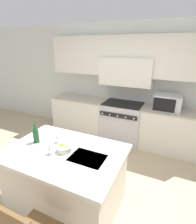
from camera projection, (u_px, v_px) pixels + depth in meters
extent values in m
plane|color=tan|center=(84.00, 195.00, 2.74)|extent=(10.00, 10.00, 0.00)
cube|color=silver|center=(128.00, 83.00, 4.17)|extent=(10.00, 0.06, 2.70)
cube|color=silver|center=(128.00, 56.00, 3.78)|extent=(3.69, 0.34, 0.85)
cube|color=silver|center=(126.00, 72.00, 3.87)|extent=(1.17, 0.40, 0.60)
cube|color=silver|center=(81.00, 115.00, 4.66)|extent=(1.38, 0.62, 0.90)
cube|color=#B2A893|center=(80.00, 98.00, 4.50)|extent=(1.38, 0.62, 0.03)
cube|color=silver|center=(173.00, 132.00, 3.75)|extent=(1.38, 0.62, 0.90)
cube|color=#B2A893|center=(177.00, 112.00, 3.59)|extent=(1.38, 0.62, 0.03)
cube|color=#B7B7BC|center=(122.00, 122.00, 4.18)|extent=(0.92, 0.66, 0.93)
cube|color=black|center=(123.00, 104.00, 4.02)|extent=(0.88, 0.61, 0.01)
cube|color=black|center=(118.00, 116.00, 3.79)|extent=(0.85, 0.02, 0.09)
cylinder|color=silver|center=(102.00, 113.00, 3.92)|extent=(0.04, 0.02, 0.04)
cylinder|color=silver|center=(110.00, 115.00, 3.85)|extent=(0.04, 0.02, 0.04)
cylinder|color=silver|center=(118.00, 116.00, 3.78)|extent=(0.04, 0.02, 0.04)
cylinder|color=silver|center=(126.00, 117.00, 3.71)|extent=(0.04, 0.02, 0.04)
cylinder|color=silver|center=(134.00, 119.00, 3.64)|extent=(0.04, 0.02, 0.04)
cube|color=#B7B7BC|center=(167.00, 102.00, 3.61)|extent=(0.54, 0.43, 0.33)
cube|color=black|center=(164.00, 105.00, 3.44)|extent=(0.42, 0.01, 0.27)
cube|color=beige|center=(66.00, 179.00, 2.47)|extent=(1.47, 0.99, 0.84)
cube|color=silver|center=(64.00, 152.00, 2.32)|extent=(1.56, 1.08, 0.04)
cube|color=#2D2D30|center=(87.00, 158.00, 2.17)|extent=(0.44, 0.32, 0.01)
cylinder|color=#B2B2B7|center=(94.00, 150.00, 2.33)|extent=(0.02, 0.02, 0.00)
cylinder|color=#194723|center=(36.00, 136.00, 2.49)|extent=(0.08, 0.08, 0.20)
cylinder|color=#194723|center=(35.00, 127.00, 2.43)|extent=(0.03, 0.03, 0.09)
cylinder|color=white|center=(51.00, 154.00, 2.24)|extent=(0.07, 0.07, 0.01)
cylinder|color=white|center=(51.00, 151.00, 2.23)|extent=(0.01, 0.01, 0.07)
cone|color=white|center=(51.00, 146.00, 2.20)|extent=(0.08, 0.08, 0.09)
cylinder|color=white|center=(59.00, 142.00, 2.52)|extent=(0.07, 0.07, 0.01)
cylinder|color=white|center=(58.00, 140.00, 2.51)|extent=(0.01, 0.01, 0.07)
cone|color=white|center=(58.00, 135.00, 2.48)|extent=(0.08, 0.08, 0.09)
cylinder|color=silver|center=(64.00, 149.00, 2.29)|extent=(0.20, 0.20, 0.08)
sphere|color=gold|center=(62.00, 146.00, 2.30)|extent=(0.07, 0.07, 0.07)
sphere|color=gold|center=(67.00, 147.00, 2.27)|extent=(0.06, 0.06, 0.06)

